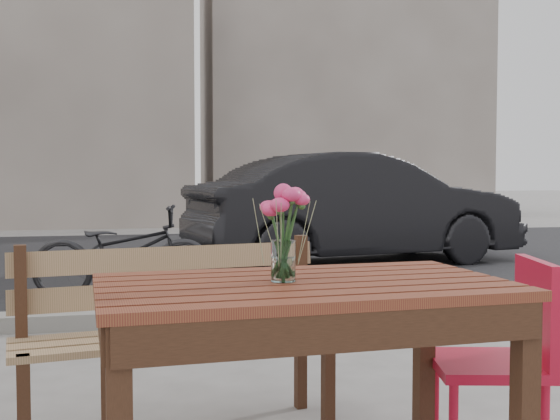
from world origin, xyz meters
name	(u,v)px	position (x,y,z in m)	size (l,w,h in m)	color
street	(163,280)	(0.00, 5.06, 0.03)	(30.00, 8.12, 0.12)	black
backdrop_buildings	(152,68)	(0.17, 14.40, 3.60)	(15.50, 4.00, 8.00)	gray
main_table	(304,322)	(0.23, -0.19, 0.67)	(1.35, 0.84, 0.80)	maroon
main_bench	(175,313)	(-0.12, 0.76, 0.53)	(1.45, 0.63, 0.87)	olive
red_chair	(508,349)	(1.10, 0.05, 0.48)	(0.49, 0.49, 0.82)	red
main_vase	(283,221)	(0.17, -0.18, 1.00)	(0.17, 0.17, 0.31)	white
parked_car	(356,209)	(2.48, 6.15, 0.70)	(1.48, 4.23, 1.39)	black
bicycle	(123,253)	(-0.39, 4.13, 0.43)	(0.57, 1.64, 0.86)	black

